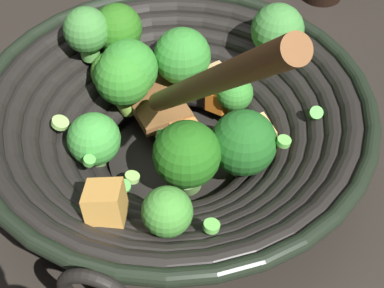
% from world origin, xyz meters
% --- Properties ---
extents(ground_plane, '(4.00, 4.00, 0.00)m').
position_xyz_m(ground_plane, '(0.00, 0.00, 0.00)').
color(ground_plane, '#28231E').
extents(wok, '(0.36, 0.36, 0.26)m').
position_xyz_m(wok, '(-0.00, -0.00, 0.06)').
color(wok, black).
rests_on(wok, ground).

